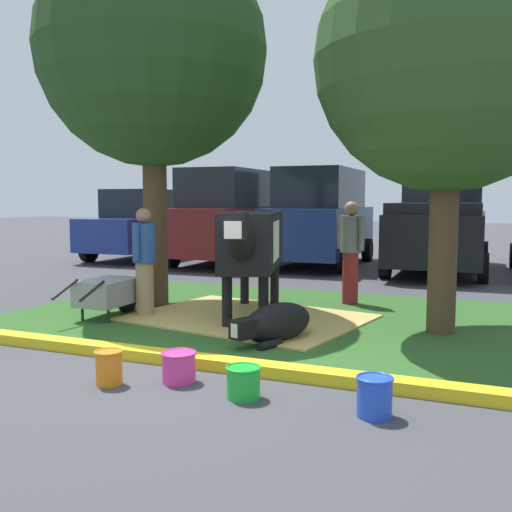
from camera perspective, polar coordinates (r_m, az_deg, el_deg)
name	(u,v)px	position (r m, az deg, el deg)	size (l,w,h in m)	color
ground_plane	(193,358)	(6.51, -6.24, -9.94)	(80.00, 80.00, 0.00)	#424247
grass_island	(283,317)	(8.60, 2.69, -6.01)	(7.94, 5.08, 0.02)	#2D5B23
curb_yellow	(194,360)	(6.21, -6.06, -10.15)	(9.14, 0.24, 0.12)	yellow
hay_bedding	(248,318)	(8.47, -0.79, -6.08)	(3.20, 2.40, 0.04)	tan
shade_tree_left	(153,53)	(9.77, -10.11, 19.06)	(3.61, 3.61, 5.85)	#4C3823
shade_tree_right	(449,58)	(7.96, 18.40, 17.94)	(3.35, 3.35, 5.17)	#4C3823
cow_holstein	(252,241)	(8.40, -0.38, 1.46)	(1.31, 3.06, 1.59)	black
calf_lying	(276,323)	(7.11, 1.98, -6.59)	(0.84, 1.33, 0.48)	black
person_handler	(351,249)	(9.66, 9.28, 0.66)	(0.49, 0.34, 1.70)	maroon
person_visitor_near	(144,259)	(8.65, -10.90, -0.31)	(0.34, 0.53, 1.61)	#9E7F5B
wheelbarrow	(109,292)	(8.74, -14.27, -3.49)	(0.63, 1.60, 0.63)	gray
bucket_orange	(109,367)	(5.73, -14.23, -10.48)	(0.27, 0.27, 0.33)	orange
bucket_pink	(179,366)	(5.68, -7.58, -10.67)	(0.34, 0.34, 0.29)	#EA3893
bucket_green	(243,381)	(5.21, -1.24, -12.20)	(0.32, 0.32, 0.28)	green
bucket_blue	(375,396)	(4.88, 11.55, -13.28)	(0.31, 0.31, 0.33)	blue
sedan_blue	(144,225)	(17.38, -10.92, 3.01)	(2.11, 4.45, 2.02)	navy
suv_black	(230,217)	(15.72, -2.60, 3.88)	(2.22, 4.65, 2.52)	maroon
suv_dark_grey	(321,217)	(15.27, 6.40, 3.80)	(2.22, 4.65, 2.52)	navy
pickup_truck_black	(440,225)	(14.73, 17.62, 2.90)	(2.33, 5.45, 2.42)	black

